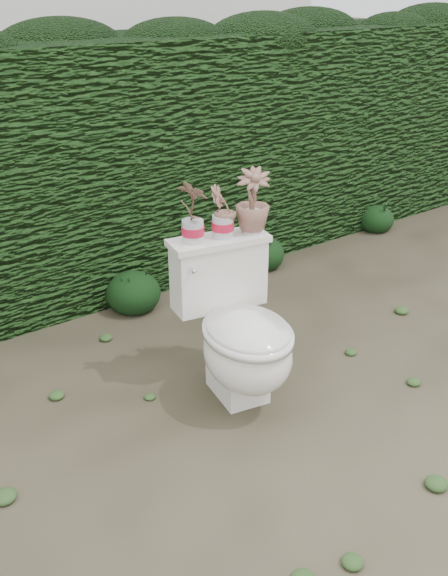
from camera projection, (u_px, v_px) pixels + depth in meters
ground at (221, 381)px, 3.39m from camera, size 60.00×60.00×0.00m
hedge at (76, 169)px, 4.20m from camera, size 8.00×1.00×1.60m
toilet at (240, 334)px, 3.12m from camera, size 0.58×0.75×0.78m
potted_plant_left at (192, 213)px, 3.02m from camera, size 0.15×0.18×0.29m
potted_plant_center at (223, 213)px, 3.09m from camera, size 0.14×0.11×0.25m
potted_plant_right at (252, 203)px, 3.14m from camera, size 0.24×0.24×0.31m
liriope_clump_2 at (133, 289)px, 4.08m from camera, size 0.35×0.35×0.28m
liriope_clump_3 at (263, 250)px, 4.70m from camera, size 0.32×0.32×0.26m
liriope_clump_4 at (376, 216)px, 5.42m from camera, size 0.30×0.30×0.24m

